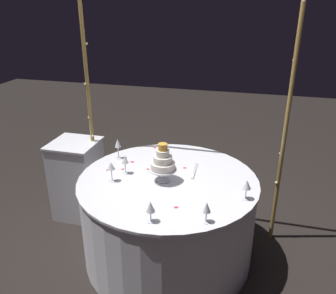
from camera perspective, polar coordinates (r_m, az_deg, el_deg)
The scene contains 22 objects.
ground_plane at distance 3.26m, azimuth -0.00°, elevation -16.90°, with size 12.00×12.00×0.00m, color black.
decorative_arch at distance 3.02m, azimuth 2.30°, elevation 11.36°, with size 1.83×0.06×2.33m.
main_table at distance 3.04m, azimuth -0.00°, elevation -11.48°, with size 1.47×1.47×0.75m.
side_table at distance 3.68m, azimuth -14.57°, elevation -5.07°, with size 0.45×0.45×0.81m.
tiered_cake at distance 2.74m, azimuth -0.86°, elevation -2.52°, with size 0.22×0.22×0.32m.
wine_glass_0 at distance 2.28m, azimuth -2.89°, elevation -9.86°, with size 0.06×0.06×0.15m.
wine_glass_1 at distance 3.18m, azimuth -8.23°, elevation 0.46°, with size 0.06×0.06×0.19m.
wine_glass_2 at distance 2.79m, azimuth -9.29°, elevation -3.22°, with size 0.06×0.06×0.17m.
wine_glass_3 at distance 2.29m, azimuth 6.33°, elevation -9.91°, with size 0.06×0.06×0.15m.
wine_glass_4 at distance 2.90m, azimuth -7.06°, elevation -2.17°, with size 0.06×0.06×0.16m.
wine_glass_5 at distance 2.58m, azimuth 12.75°, elevation -6.13°, with size 0.06×0.06×0.16m.
cake_knife at distance 2.95m, azimuth 4.31°, elevation -4.06°, with size 0.04×0.30×0.01m.
rose_petal_0 at distance 3.02m, azimuth -7.44°, elevation -3.62°, with size 0.03×0.02×0.00m, color #E02D47.
rose_petal_1 at distance 3.42m, azimuth -2.22°, elevation -0.08°, with size 0.03×0.02×0.00m, color #E02D47.
rose_petal_2 at distance 3.01m, azimuth -1.10°, elevation -3.47°, with size 0.02×0.02×0.00m, color #E02D47.
rose_petal_3 at distance 3.02m, azimuth -1.48°, elevation -3.39°, with size 0.04×0.02×0.00m, color #E02D47.
rose_petal_4 at distance 2.99m, azimuth -3.31°, elevation -3.65°, with size 0.03×0.02×0.00m, color #E02D47.
rose_petal_5 at distance 2.96m, azimuth -2.04°, elevation -3.96°, with size 0.03×0.02×0.00m, color #E02D47.
rose_petal_6 at distance 3.02m, azimuth -9.88°, elevation -3.71°, with size 0.03×0.02×0.00m, color #E02D47.
rose_petal_7 at distance 3.02m, azimuth 2.77°, elevation -3.43°, with size 0.03×0.02×0.00m, color #E02D47.
rose_petal_8 at distance 3.14m, azimuth -5.88°, elevation -2.44°, with size 0.04×0.03×0.00m, color #E02D47.
rose_petal_9 at distance 2.48m, azimuth 1.34°, elevation -9.85°, with size 0.03×0.02×0.00m, color #E02D47.
Camera 1 is at (0.63, -2.42, 2.10)m, focal length 37.22 mm.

